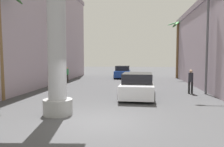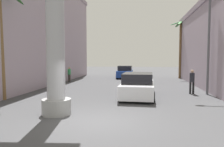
{
  "view_description": "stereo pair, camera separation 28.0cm",
  "coord_description": "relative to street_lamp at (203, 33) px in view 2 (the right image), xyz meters",
  "views": [
    {
      "loc": [
        1.54,
        -8.41,
        2.53
      ],
      "look_at": [
        0.0,
        4.61,
        1.6
      ],
      "focal_mm": 35.0,
      "sensor_mm": 36.0,
      "label": 1
    },
    {
      "loc": [
        1.82,
        -8.38,
        2.53
      ],
      "look_at": [
        0.0,
        4.61,
        1.6
      ],
      "focal_mm": 35.0,
      "sensor_mm": 36.0,
      "label": 2
    }
  ],
  "objects": [
    {
      "name": "building_left",
      "position": [
        -16.54,
        5.02,
        1.12
      ],
      "size": [
        8.45,
        22.37,
        10.72
      ],
      "color": "#9E8C99",
      "rests_on": "ground"
    },
    {
      "name": "car_lead",
      "position": [
        -4.42,
        -1.71,
        -3.51
      ],
      "size": [
        2.25,
        4.85,
        1.56
      ],
      "color": "black",
      "rests_on": "ground"
    },
    {
      "name": "car_far",
      "position": [
        -6.32,
        11.91,
        -3.51
      ],
      "size": [
        2.0,
        4.38,
        1.56
      ],
      "color": "black",
      "rests_on": "ground"
    },
    {
      "name": "pedestrian_mid_right",
      "position": [
        -0.66,
        0.08,
        -3.25
      ],
      "size": [
        0.35,
        0.35,
        1.71
      ],
      "color": "black",
      "rests_on": "ground"
    },
    {
      "name": "palm_tree_near_left",
      "position": [
        -12.47,
        -3.83,
        0.48
      ],
      "size": [
        3.16,
        3.21,
        6.85
      ],
      "color": "brown",
      "rests_on": "ground"
    },
    {
      "name": "ground_plane",
      "position": [
        -5.94,
        2.53,
        -4.25
      ],
      "size": [
        90.39,
        90.39,
        0.0
      ],
      "primitive_type": "plane",
      "color": "#424244"
    },
    {
      "name": "palm_tree_far_right",
      "position": [
        0.53,
        12.26,
        0.36
      ],
      "size": [
        2.64,
        2.56,
        7.1
      ],
      "color": "brown",
      "rests_on": "ground"
    },
    {
      "name": "street_lamp",
      "position": [
        0.0,
        0.0,
        0.0
      ],
      "size": [
        2.39,
        0.28,
        7.03
      ],
      "color": "#59595E",
      "rests_on": "ground"
    },
    {
      "name": "pedestrian_far_left",
      "position": [
        -11.86,
        6.47,
        -3.33
      ],
      "size": [
        0.46,
        0.46,
        1.59
      ],
      "color": "#3F3833",
      "rests_on": "ground"
    }
  ]
}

